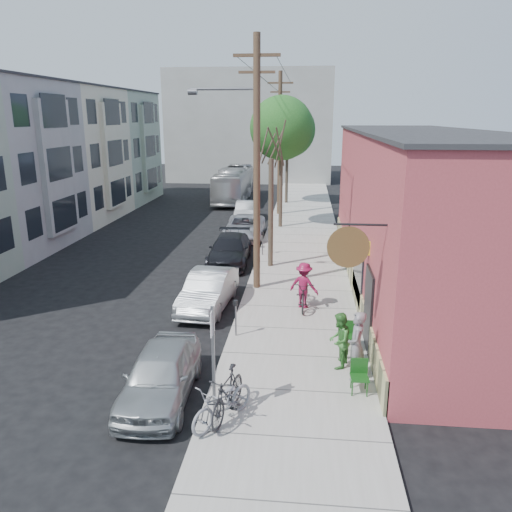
# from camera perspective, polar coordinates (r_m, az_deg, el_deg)

# --- Properties ---
(ground) EXTENTS (120.00, 120.00, 0.00)m
(ground) POSITION_cam_1_polar(r_m,az_deg,el_deg) (17.89, -9.17, -8.07)
(ground) COLOR black
(sidewalk) EXTENTS (4.50, 58.00, 0.15)m
(sidewalk) POSITION_cam_1_polar(r_m,az_deg,el_deg) (27.71, 5.19, 0.86)
(sidewalk) COLOR #ABA89F
(sidewalk) RESTS_ON ground
(cafe_building) EXTENTS (6.60, 20.20, 6.61)m
(cafe_building) POSITION_cam_1_polar(r_m,az_deg,el_deg) (21.62, 17.89, 4.70)
(cafe_building) COLOR #A93E46
(cafe_building) RESTS_ON ground
(apartment_row) EXTENTS (6.30, 32.00, 9.00)m
(apartment_row) POSITION_cam_1_polar(r_m,az_deg,el_deg) (34.05, -23.21, 10.02)
(apartment_row) COLOR #90A289
(apartment_row) RESTS_ON ground
(end_cap_building) EXTENTS (18.00, 8.00, 12.00)m
(end_cap_building) POSITION_cam_1_polar(r_m,az_deg,el_deg) (58.15, -0.61, 14.60)
(end_cap_building) COLOR #979893
(end_cap_building) RESTS_ON ground
(sign_post) EXTENTS (0.07, 0.45, 2.80)m
(sign_post) POSITION_cam_1_polar(r_m,az_deg,el_deg) (11.99, -4.92, -10.70)
(sign_post) COLOR slate
(sign_post) RESTS_ON sidewalk
(parking_meter_near) EXTENTS (0.14, 0.14, 1.24)m
(parking_meter_near) POSITION_cam_1_polar(r_m,az_deg,el_deg) (16.39, -2.33, -6.42)
(parking_meter_near) COLOR slate
(parking_meter_near) RESTS_ON sidewalk
(parking_meter_far) EXTENTS (0.14, 0.14, 1.24)m
(parking_meter_far) POSITION_cam_1_polar(r_m,az_deg,el_deg) (25.85, 0.75, 1.92)
(parking_meter_far) COLOR slate
(parking_meter_far) RESTS_ON sidewalk
(utility_pole_near) EXTENTS (3.57, 0.28, 10.00)m
(utility_pole_near) POSITION_cam_1_polar(r_m,az_deg,el_deg) (20.12, -0.08, 10.74)
(utility_pole_near) COLOR #503A28
(utility_pole_near) RESTS_ON sidewalk
(utility_pole_far) EXTENTS (1.80, 0.28, 10.00)m
(utility_pole_far) POSITION_cam_1_polar(r_m,az_deg,el_deg) (36.60, 2.72, 12.88)
(utility_pole_far) COLOR #503A28
(utility_pole_far) RESTS_ON sidewalk
(tree_bare) EXTENTS (0.24, 0.24, 5.12)m
(tree_bare) POSITION_cam_1_polar(r_m,az_deg,el_deg) (23.60, 1.70, 4.87)
(tree_bare) COLOR #44392C
(tree_bare) RESTS_ON sidewalk
(tree_leafy_mid) EXTENTS (3.98, 3.98, 8.26)m
(tree_leafy_mid) POSITION_cam_1_polar(r_m,az_deg,el_deg) (32.11, 2.94, 14.36)
(tree_leafy_mid) COLOR #44392C
(tree_leafy_mid) RESTS_ON sidewalk
(tree_leafy_far) EXTENTS (4.49, 4.49, 8.15)m
(tree_leafy_far) POSITION_cam_1_polar(r_m,az_deg,el_deg) (41.54, 3.61, 14.18)
(tree_leafy_far) COLOR #44392C
(tree_leafy_far) RESTS_ON sidewalk
(patio_chair_a) EXTENTS (0.53, 0.53, 0.88)m
(patio_chair_a) POSITION_cam_1_polar(r_m,az_deg,el_deg) (15.87, 10.85, -9.02)
(patio_chair_a) COLOR #134715
(patio_chair_a) RESTS_ON sidewalk
(patio_chair_b) EXTENTS (0.52, 0.52, 0.88)m
(patio_chair_b) POSITION_cam_1_polar(r_m,az_deg,el_deg) (13.64, 11.74, -13.42)
(patio_chair_b) COLOR #134715
(patio_chair_b) RESTS_ON sidewalk
(patron_grey) EXTENTS (0.55, 0.76, 1.95)m
(patron_grey) POSITION_cam_1_polar(r_m,az_deg,el_deg) (14.07, 11.40, -10.01)
(patron_grey) COLOR slate
(patron_grey) RESTS_ON sidewalk
(patron_green) EXTENTS (0.83, 0.95, 1.65)m
(patron_green) POSITION_cam_1_polar(r_m,az_deg,el_deg) (14.64, 9.49, -9.50)
(patron_green) COLOR #3B8133
(patron_green) RESTS_ON sidewalk
(cyclist) EXTENTS (1.30, 1.03, 1.75)m
(cyclist) POSITION_cam_1_polar(r_m,az_deg,el_deg) (18.84, 5.49, -3.34)
(cyclist) COLOR maroon
(cyclist) RESTS_ON sidewalk
(cyclist_bike) EXTENTS (0.75, 2.11, 1.10)m
(cyclist_bike) POSITION_cam_1_polar(r_m,az_deg,el_deg) (18.95, 5.47, -4.26)
(cyclist_bike) COLOR black
(cyclist_bike) RESTS_ON sidewalk
(parked_bike_a) EXTENTS (0.98, 2.07, 1.20)m
(parked_bike_a) POSITION_cam_1_polar(r_m,az_deg,el_deg) (12.38, -3.27, -15.47)
(parked_bike_a) COLOR black
(parked_bike_a) RESTS_ON sidewalk
(parked_bike_b) EXTENTS (1.68, 2.05, 1.05)m
(parked_bike_b) POSITION_cam_1_polar(r_m,az_deg,el_deg) (12.22, -3.80, -16.37)
(parked_bike_b) COLOR gray
(parked_bike_b) RESTS_ON sidewalk
(car_0) EXTENTS (1.79, 4.17, 1.40)m
(car_0) POSITION_cam_1_polar(r_m,az_deg,el_deg) (13.51, -10.86, -13.13)
(car_0) COLOR #A4A9AC
(car_0) RESTS_ON ground
(car_1) EXTENTS (1.80, 4.39, 1.41)m
(car_1) POSITION_cam_1_polar(r_m,az_deg,el_deg) (19.26, -5.45, -3.91)
(car_1) COLOR #ACB1B4
(car_1) RESTS_ON ground
(car_2) EXTENTS (2.07, 4.83, 1.39)m
(car_2) POSITION_cam_1_polar(r_m,az_deg,el_deg) (24.96, -3.02, 0.71)
(car_2) COLOR black
(car_2) RESTS_ON ground
(car_3) EXTENTS (2.43, 5.02, 1.38)m
(car_3) POSITION_cam_1_polar(r_m,az_deg,el_deg) (30.11, -1.30, 3.33)
(car_3) COLOR #B7B7C0
(car_3) RESTS_ON ground
(car_4) EXTENTS (1.62, 4.15, 1.35)m
(car_4) POSITION_cam_1_polar(r_m,az_deg,el_deg) (35.33, -1.13, 5.16)
(car_4) COLOR #96999D
(car_4) RESTS_ON ground
(bus) EXTENTS (2.44, 10.20, 2.84)m
(bus) POSITION_cam_1_polar(r_m,az_deg,el_deg) (43.79, -2.53, 8.20)
(bus) COLOR silver
(bus) RESTS_ON ground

